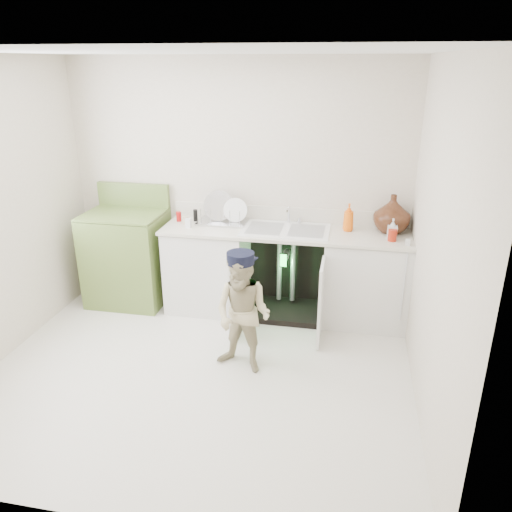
{
  "coord_description": "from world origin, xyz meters",
  "views": [
    {
      "loc": [
        1.15,
        -3.39,
        2.44
      ],
      "look_at": [
        0.35,
        0.7,
        0.81
      ],
      "focal_mm": 35.0,
      "sensor_mm": 36.0,
      "label": 1
    }
  ],
  "objects": [
    {
      "name": "room_shell",
      "position": [
        0.0,
        0.0,
        1.25
      ],
      "size": [
        6.0,
        5.5,
        1.26
      ],
      "color": "beige",
      "rests_on": "ground"
    },
    {
      "name": "counter_run",
      "position": [
        0.59,
        1.21,
        0.48
      ],
      "size": [
        2.44,
        1.02,
        1.27
      ],
      "color": "silver",
      "rests_on": "ground"
    },
    {
      "name": "avocado_stove",
      "position": [
        -1.13,
        1.18,
        0.51
      ],
      "size": [
        0.79,
        0.65,
        1.23
      ],
      "color": "#5B7533",
      "rests_on": "ground"
    },
    {
      "name": "repair_worker",
      "position": [
        0.35,
        0.13,
        0.52
      ],
      "size": [
        0.58,
        0.99,
        1.04
      ],
      "rotation": [
        0.0,
        0.0,
        -0.27
      ],
      "color": "tan",
      "rests_on": "ground"
    },
    {
      "name": "ground",
      "position": [
        0.0,
        0.0,
        0.0
      ],
      "size": [
        3.5,
        3.5,
        0.0
      ],
      "primitive_type": "plane",
      "color": "beige",
      "rests_on": "ground"
    }
  ]
}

